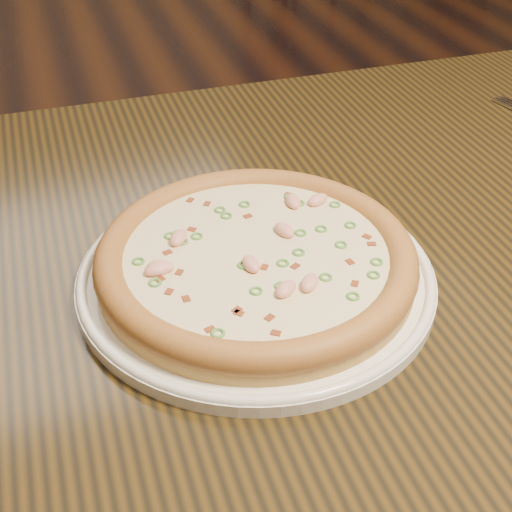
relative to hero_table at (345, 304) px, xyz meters
name	(u,v)px	position (x,y,z in m)	size (l,w,h in m)	color
ground	(184,464)	(-0.14, 0.34, -0.65)	(9.00, 9.00, 0.00)	black
hero_table	(345,304)	(0.00, 0.00, 0.00)	(1.20, 0.80, 0.75)	black
plate	(256,274)	(-0.12, -0.05, 0.11)	(0.33, 0.33, 0.02)	white
pizza	(256,259)	(-0.12, -0.05, 0.13)	(0.29, 0.29, 0.03)	tan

